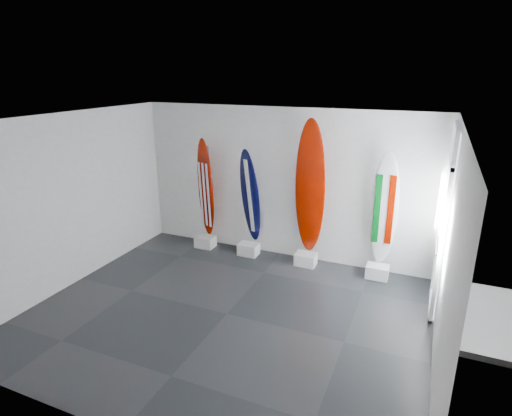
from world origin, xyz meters
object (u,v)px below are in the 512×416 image
at_px(surfboard_navy, 250,197).
at_px(surfboard_usa, 206,188).
at_px(surfboard_italy, 384,209).
at_px(surfboard_swiss, 310,188).

bearing_deg(surfboard_navy, surfboard_usa, -164.43).
bearing_deg(surfboard_navy, surfboard_italy, 15.57).
bearing_deg(surfboard_usa, surfboard_swiss, 20.14).
bearing_deg(surfboard_italy, surfboard_usa, 178.56).
height_order(surfboard_usa, surfboard_swiss, surfboard_swiss).
relative_size(surfboard_usa, surfboard_navy, 1.06).
height_order(surfboard_usa, surfboard_italy, surfboard_italy).
distance_m(surfboard_navy, surfboard_swiss, 1.27).
relative_size(surfboard_navy, surfboard_italy, 0.95).
bearing_deg(surfboard_usa, surfboard_navy, 20.14).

